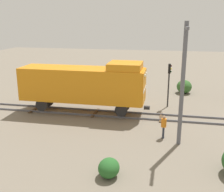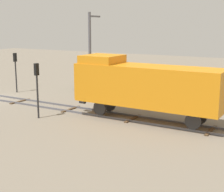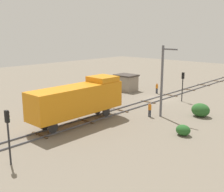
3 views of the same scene
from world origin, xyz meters
TOP-DOWN VIEW (x-y plane):
  - ground_plane at (0.00, 0.00)m, footprint 106.54×106.54m
  - railway_track at (0.00, 0.00)m, footprint 2.40×71.03m
  - locomotive at (0.00, 15.74)m, footprint 2.90×11.60m
  - traffic_signal_near at (-3.20, -0.76)m, footprint 0.32×0.34m
  - traffic_signal_mid at (3.40, 8.37)m, footprint 0.32×0.34m
  - traffic_signal_far at (-3.60, 25.57)m, footprint 0.32×0.34m
  - worker_near_track at (2.40, -2.74)m, footprint 0.38×0.38m
  - worker_by_signal at (-4.20, 8.58)m, footprint 0.38×0.38m
  - catenary_mast at (-5.06, 7.50)m, footprint 1.94×0.28m
  - relay_hut at (7.50, -1.18)m, footprint 3.50×2.90m
  - bush_near at (9.11, 6.58)m, footprint 2.08×1.70m
  - bush_mid at (-10.05, 11.35)m, footprint 1.43×1.17m
  - bush_far at (-8.48, 4.40)m, footprint 2.16×1.76m

SIDE VIEW (x-z plane):
  - ground_plane at x=0.00m, z-range 0.00..0.00m
  - railway_track at x=0.00m, z-range -0.01..0.15m
  - bush_mid at x=-10.05m, z-range 0.00..1.04m
  - bush_near at x=9.11m, z-range 0.00..1.51m
  - bush_far at x=-8.48m, z-range 0.00..1.57m
  - worker_near_track at x=2.40m, z-range 0.15..1.85m
  - worker_by_signal at x=-4.20m, z-range 0.15..1.85m
  - relay_hut at x=7.50m, z-range 0.02..2.76m
  - locomotive at x=0.00m, z-range 0.47..5.07m
  - traffic_signal_near at x=-3.20m, z-range 0.81..4.98m
  - traffic_signal_far at x=-3.60m, z-range 0.82..5.02m
  - traffic_signal_mid at x=3.40m, z-range 0.82..5.05m
  - catenary_mast at x=-5.06m, z-range 0.25..8.49m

